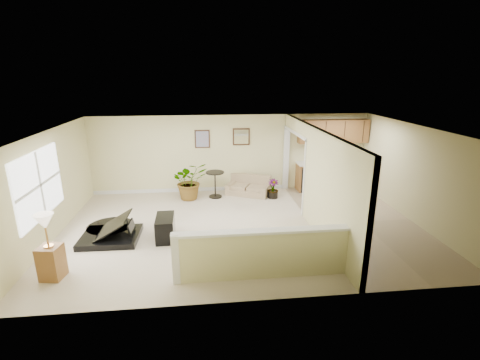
{
  "coord_description": "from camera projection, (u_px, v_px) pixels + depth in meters",
  "views": [
    {
      "loc": [
        -0.94,
        -8.05,
        3.74
      ],
      "look_at": [
        -0.02,
        0.4,
        1.14
      ],
      "focal_mm": 26.0,
      "sensor_mm": 36.0,
      "label": 1
    }
  ],
  "objects": [
    {
      "name": "lamp_stand",
      "position": [
        50.0,
        252.0,
        6.5
      ],
      "size": [
        0.44,
        0.44,
        1.31
      ],
      "color": "brown",
      "rests_on": "floor"
    },
    {
      "name": "floor",
      "position": [
        243.0,
        227.0,
        8.85
      ],
      "size": [
        9.0,
        9.0,
        0.0
      ],
      "primitive_type": "plane",
      "color": "#BDAD93",
      "rests_on": "ground"
    },
    {
      "name": "piano_bench",
      "position": [
        165.0,
        228.0,
        8.17
      ],
      "size": [
        0.44,
        0.83,
        0.54
      ],
      "primitive_type": "cube",
      "rotation": [
        0.0,
        0.0,
        0.03
      ],
      "color": "black",
      "rests_on": "floor"
    },
    {
      "name": "wall_art_left",
      "position": [
        202.0,
        139.0,
        11.06
      ],
      "size": [
        0.48,
        0.04,
        0.58
      ],
      "color": "#382214",
      "rests_on": "back_wall"
    },
    {
      "name": "back_wall",
      "position": [
        232.0,
        153.0,
        11.33
      ],
      "size": [
        9.0,
        0.04,
        2.5
      ],
      "primitive_type": "cube",
      "color": "#CBC48B",
      "rests_on": "floor"
    },
    {
      "name": "ceiling",
      "position": [
        243.0,
        129.0,
        8.11
      ],
      "size": [
        9.0,
        6.0,
        0.04
      ],
      "primitive_type": "cube",
      "color": "white",
      "rests_on": "back_wall"
    },
    {
      "name": "right_wall",
      "position": [
        416.0,
        175.0,
        8.95
      ],
      "size": [
        0.04,
        6.0,
        2.5
      ],
      "primitive_type": "cube",
      "color": "#CBC48B",
      "rests_on": "floor"
    },
    {
      "name": "kitchen_cabinets",
      "position": [
        328.0,
        164.0,
        11.52
      ],
      "size": [
        2.36,
        0.65,
        2.33
      ],
      "color": "brown",
      "rests_on": "floor"
    },
    {
      "name": "left_wall",
      "position": [
        49.0,
        186.0,
        8.01
      ],
      "size": [
        0.04,
        6.0,
        2.5
      ],
      "primitive_type": "cube",
      "color": "#CBC48B",
      "rests_on": "floor"
    },
    {
      "name": "loveseat",
      "position": [
        248.0,
        185.0,
        11.25
      ],
      "size": [
        1.65,
        1.28,
        0.77
      ],
      "rotation": [
        0.0,
        0.0,
        -0.44
      ],
      "color": "#A08065",
      "rests_on": "floor"
    },
    {
      "name": "piano",
      "position": [
        109.0,
        217.0,
        8.15
      ],
      "size": [
        1.58,
        1.63,
        1.24
      ],
      "rotation": [
        0.0,
        0.0,
        -0.02
      ],
      "color": "black",
      "rests_on": "floor"
    },
    {
      "name": "wall_mirror",
      "position": [
        241.0,
        137.0,
        11.17
      ],
      "size": [
        0.55,
        0.04,
        0.55
      ],
      "color": "#382214",
      "rests_on": "back_wall"
    },
    {
      "name": "pony_half_wall",
      "position": [
        261.0,
        253.0,
        6.52
      ],
      "size": [
        3.42,
        0.22,
        1.0
      ],
      "color": "#CBC48B",
      "rests_on": "floor"
    },
    {
      "name": "front_wall",
      "position": [
        264.0,
        234.0,
        5.63
      ],
      "size": [
        9.0,
        0.04,
        2.5
      ],
      "primitive_type": "cube",
      "color": "#CBC48B",
      "rests_on": "floor"
    },
    {
      "name": "interior_partition",
      "position": [
        311.0,
        176.0,
        8.92
      ],
      "size": [
        0.18,
        5.99,
        2.5
      ],
      "color": "#CBC48B",
      "rests_on": "floor"
    },
    {
      "name": "left_window",
      "position": [
        39.0,
        185.0,
        7.48
      ],
      "size": [
        0.05,
        2.15,
        1.45
      ],
      "primitive_type": "cube",
      "color": "white",
      "rests_on": "left_wall"
    },
    {
      "name": "kitchen_vinyl",
      "position": [
        361.0,
        222.0,
        9.17
      ],
      "size": [
        2.7,
        6.0,
        0.01
      ],
      "primitive_type": "cube",
      "color": "gray",
      "rests_on": "floor"
    },
    {
      "name": "palm_plant",
      "position": [
        190.0,
        181.0,
        10.7
      ],
      "size": [
        1.29,
        1.2,
        1.17
      ],
      "color": "black",
      "rests_on": "floor"
    },
    {
      "name": "accent_table",
      "position": [
        215.0,
        181.0,
        10.85
      ],
      "size": [
        0.57,
        0.57,
        0.83
      ],
      "color": "black",
      "rests_on": "floor"
    },
    {
      "name": "small_plant",
      "position": [
        273.0,
        190.0,
        10.86
      ],
      "size": [
        0.34,
        0.34,
        0.6
      ],
      "color": "black",
      "rests_on": "floor"
    }
  ]
}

